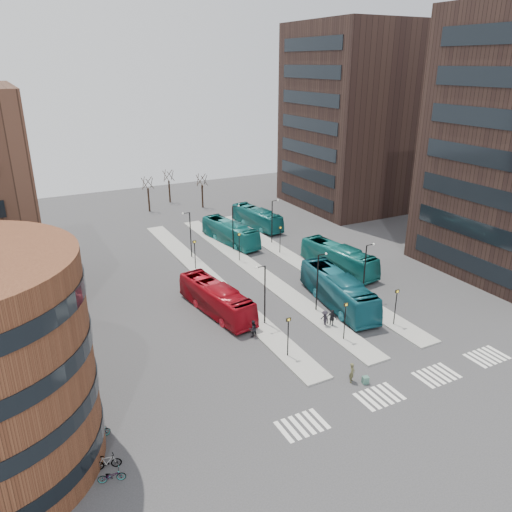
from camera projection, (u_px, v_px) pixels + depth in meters
name	position (u px, v px, depth m)	size (l,w,h in m)	color
ground	(428.00, 424.00, 35.27)	(160.00, 160.00, 0.00)	#303032
island_left	(211.00, 280.00, 58.30)	(2.50, 45.00, 0.15)	gray
island_mid	(257.00, 271.00, 60.89)	(2.50, 45.00, 0.15)	gray
island_right	(298.00, 262.00, 63.48)	(2.50, 45.00, 0.15)	gray
suitcase	(365.00, 380.00, 39.59)	(0.49, 0.39, 0.62)	navy
red_bus	(216.00, 299.00, 50.42)	(2.60, 11.11, 3.09)	#A40C18
teal_bus_a	(338.00, 290.00, 51.92)	(2.89, 12.36, 3.44)	#145664
teal_bus_b	(230.00, 232.00, 70.04)	(2.61, 11.14, 3.10)	#156A69
teal_bus_c	(339.00, 258.00, 60.87)	(2.64, 11.30, 3.15)	#146664
teal_bus_d	(257.00, 218.00, 76.85)	(2.51, 10.74, 2.99)	#136263
traveller	(352.00, 373.00, 39.61)	(0.62, 0.41, 1.70)	brown
commuter_a	(253.00, 329.00, 46.21)	(0.80, 0.62, 1.65)	black
commuter_b	(332.00, 318.00, 47.93)	(1.05, 0.44, 1.79)	black
commuter_c	(325.00, 319.00, 47.94)	(1.09, 0.63, 1.69)	black
bicycle_near	(112.00, 476.00, 30.25)	(0.58, 1.68, 0.88)	gray
bicycle_mid	(107.00, 462.00, 31.18)	(0.49, 1.75, 1.05)	gray
bicycle_far	(98.00, 433.00, 33.67)	(0.61, 1.74, 0.91)	gray
crosswalk_stripes	(407.00, 386.00, 39.33)	(22.35, 2.40, 0.01)	silver
tower_far	(358.00, 118.00, 84.94)	(20.12, 20.00, 30.00)	#30201B
sign_poles	(283.00, 274.00, 54.09)	(12.45, 22.12, 3.65)	black
lamp_posts	(269.00, 248.00, 58.24)	(14.04, 20.24, 6.12)	black
bare_trees	(173.00, 192.00, 87.20)	(10.97, 8.14, 5.90)	black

